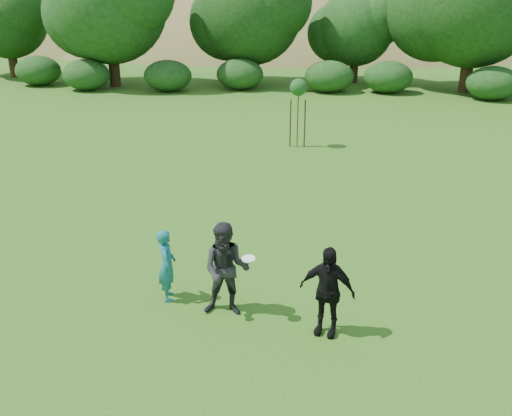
{
  "coord_description": "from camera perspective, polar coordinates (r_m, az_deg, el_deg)",
  "views": [
    {
      "loc": [
        1.88,
        -10.35,
        6.37
      ],
      "look_at": [
        0.0,
        3.0,
        1.1
      ],
      "focal_mm": 40.0,
      "sensor_mm": 36.0,
      "label": 1
    }
  ],
  "objects": [
    {
      "name": "hillside",
      "position": [
        80.94,
        6.13,
        8.15
      ],
      "size": [
        150.0,
        72.0,
        52.0
      ],
      "color": "olive",
      "rests_on": "ground"
    },
    {
      "name": "player_black",
      "position": [
        11.09,
        7.11,
        -8.24
      ],
      "size": [
        1.16,
        0.7,
        1.85
      ],
      "primitive_type": "imported",
      "rotation": [
        0.0,
        0.0,
        -0.24
      ],
      "color": "black",
      "rests_on": "ground"
    },
    {
      "name": "player_grey",
      "position": [
        11.62,
        -2.99,
        -6.19
      ],
      "size": [
        1.01,
        0.81,
        2.01
      ],
      "primitive_type": "imported",
      "rotation": [
        0.0,
        0.0,
        0.05
      ],
      "color": "#252527",
      "rests_on": "ground"
    },
    {
      "name": "frisbee",
      "position": [
        11.21,
        -0.76,
        -5.09
      ],
      "size": [
        0.27,
        0.27,
        0.07
      ],
      "color": "white",
      "rests_on": "ground"
    },
    {
      "name": "sapling",
      "position": [
        23.84,
        4.27,
        11.76
      ],
      "size": [
        0.7,
        0.7,
        2.85
      ],
      "color": "#3C2A17",
      "rests_on": "ground"
    },
    {
      "name": "tree_row",
      "position": [
        39.08,
        10.55,
        18.83
      ],
      "size": [
        53.92,
        10.38,
        9.62
      ],
      "color": "#3A2616",
      "rests_on": "ground"
    },
    {
      "name": "player_teal",
      "position": [
        12.37,
        -8.91,
        -5.64
      ],
      "size": [
        0.56,
        0.68,
        1.62
      ],
      "primitive_type": "imported",
      "rotation": [
        0.0,
        0.0,
        1.9
      ],
      "color": "#17636B",
      "rests_on": "ground"
    },
    {
      "name": "ground",
      "position": [
        12.3,
        -1.98,
        -9.87
      ],
      "size": [
        120.0,
        120.0,
        0.0
      ],
      "primitive_type": "plane",
      "color": "#19470C",
      "rests_on": "ground"
    }
  ]
}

